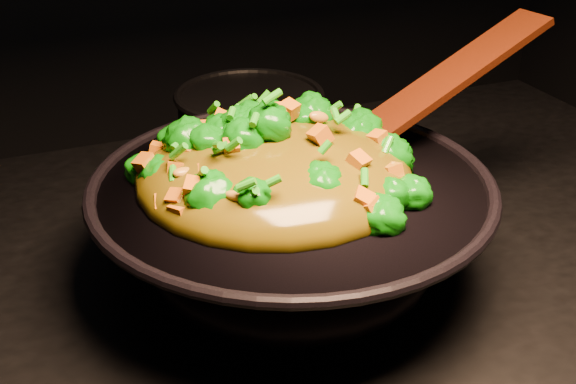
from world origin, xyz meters
name	(u,v)px	position (x,y,z in m)	size (l,w,h in m)	color
wok	(292,230)	(-0.01, 0.04, 0.95)	(0.39, 0.39, 0.11)	black
stir_fry	(274,135)	(-0.03, 0.05, 1.06)	(0.27, 0.27, 0.09)	#0E7C08
spatula	(429,92)	(0.16, 0.08, 1.06)	(0.33, 0.05, 0.01)	#371506
back_pot	(250,129)	(0.04, 0.30, 0.95)	(0.19, 0.19, 0.11)	black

